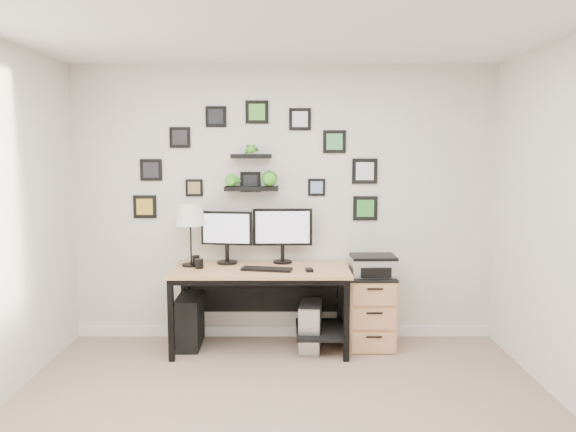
{
  "coord_description": "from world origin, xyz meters",
  "views": [
    {
      "loc": [
        0.04,
        -3.32,
        1.81
      ],
      "look_at": [
        0.04,
        1.83,
        1.2
      ],
      "focal_mm": 35.0,
      "sensor_mm": 36.0,
      "label": 1
    }
  ],
  "objects_px": {
    "monitor_right": "(283,231)",
    "table_lamp": "(190,216)",
    "pc_tower_black": "(190,321)",
    "file_cabinet": "(370,310)",
    "pc_tower_grey": "(310,326)",
    "printer": "(373,265)",
    "monitor_left": "(227,233)",
    "mug": "(199,264)",
    "desk": "(264,281)"
  },
  "relations": [
    {
      "from": "pc_tower_grey",
      "to": "printer",
      "type": "relative_size",
      "value": 1.09
    },
    {
      "from": "table_lamp",
      "to": "mug",
      "type": "bearing_deg",
      "value": -52.43
    },
    {
      "from": "monitor_right",
      "to": "pc_tower_grey",
      "type": "relative_size",
      "value": 1.24
    },
    {
      "from": "monitor_right",
      "to": "printer",
      "type": "height_order",
      "value": "monitor_right"
    },
    {
      "from": "monitor_left",
      "to": "printer",
      "type": "height_order",
      "value": "monitor_left"
    },
    {
      "from": "monitor_right",
      "to": "table_lamp",
      "type": "xyz_separation_m",
      "value": [
        -0.84,
        -0.12,
        0.15
      ]
    },
    {
      "from": "file_cabinet",
      "to": "printer",
      "type": "relative_size",
      "value": 1.64
    },
    {
      "from": "table_lamp",
      "to": "file_cabinet",
      "type": "distance_m",
      "value": 1.87
    },
    {
      "from": "desk",
      "to": "printer",
      "type": "xyz_separation_m",
      "value": [
        0.99,
        0.04,
        0.14
      ]
    },
    {
      "from": "pc_tower_grey",
      "to": "printer",
      "type": "xyz_separation_m",
      "value": [
        0.57,
        0.06,
        0.55
      ]
    },
    {
      "from": "pc_tower_black",
      "to": "monitor_left",
      "type": "bearing_deg",
      "value": 19.1
    },
    {
      "from": "mug",
      "to": "printer",
      "type": "xyz_separation_m",
      "value": [
        1.57,
        0.08,
        -0.03
      ]
    },
    {
      "from": "mug",
      "to": "printer",
      "type": "relative_size",
      "value": 0.21
    },
    {
      "from": "pc_tower_grey",
      "to": "table_lamp",
      "type": "bearing_deg",
      "value": 174.61
    },
    {
      "from": "monitor_right",
      "to": "mug",
      "type": "height_order",
      "value": "monitor_right"
    },
    {
      "from": "desk",
      "to": "mug",
      "type": "height_order",
      "value": "mug"
    },
    {
      "from": "monitor_right",
      "to": "pc_tower_black",
      "type": "distance_m",
      "value": 1.2
    },
    {
      "from": "monitor_right",
      "to": "file_cabinet",
      "type": "height_order",
      "value": "monitor_right"
    },
    {
      "from": "monitor_right",
      "to": "file_cabinet",
      "type": "bearing_deg",
      "value": -9.84
    },
    {
      "from": "monitor_left",
      "to": "printer",
      "type": "distance_m",
      "value": 1.38
    },
    {
      "from": "monitor_left",
      "to": "monitor_right",
      "type": "distance_m",
      "value": 0.52
    },
    {
      "from": "mug",
      "to": "printer",
      "type": "bearing_deg",
      "value": 2.83
    },
    {
      "from": "monitor_right",
      "to": "pc_tower_black",
      "type": "bearing_deg",
      "value": -169.9
    },
    {
      "from": "pc_tower_black",
      "to": "mug",
      "type": "bearing_deg",
      "value": -38.34
    },
    {
      "from": "monitor_left",
      "to": "file_cabinet",
      "type": "height_order",
      "value": "monitor_left"
    },
    {
      "from": "table_lamp",
      "to": "monitor_left",
      "type": "bearing_deg",
      "value": 15.82
    },
    {
      "from": "printer",
      "to": "pc_tower_black",
      "type": "bearing_deg",
      "value": 179.69
    },
    {
      "from": "desk",
      "to": "table_lamp",
      "type": "relative_size",
      "value": 2.79
    },
    {
      "from": "desk",
      "to": "file_cabinet",
      "type": "relative_size",
      "value": 2.39
    },
    {
      "from": "table_lamp",
      "to": "printer",
      "type": "xyz_separation_m",
      "value": [
        1.67,
        -0.04,
        -0.45
      ]
    },
    {
      "from": "table_lamp",
      "to": "mug",
      "type": "height_order",
      "value": "table_lamp"
    },
    {
      "from": "monitor_right",
      "to": "pc_tower_grey",
      "type": "xyz_separation_m",
      "value": [
        0.25,
        -0.22,
        -0.84
      ]
    },
    {
      "from": "desk",
      "to": "pc_tower_black",
      "type": "height_order",
      "value": "desk"
    },
    {
      "from": "monitor_right",
      "to": "mug",
      "type": "relative_size",
      "value": 6.47
    },
    {
      "from": "table_lamp",
      "to": "pc_tower_grey",
      "type": "xyz_separation_m",
      "value": [
        1.09,
        -0.1,
        -1.0
      ]
    },
    {
      "from": "pc_tower_grey",
      "to": "pc_tower_black",
      "type": "bearing_deg",
      "value": 176.37
    },
    {
      "from": "monitor_right",
      "to": "table_lamp",
      "type": "relative_size",
      "value": 0.97
    },
    {
      "from": "mug",
      "to": "table_lamp",
      "type": "bearing_deg",
      "value": 127.57
    },
    {
      "from": "monitor_left",
      "to": "monitor_right",
      "type": "height_order",
      "value": "monitor_right"
    },
    {
      "from": "monitor_left",
      "to": "table_lamp",
      "type": "distance_m",
      "value": 0.37
    },
    {
      "from": "printer",
      "to": "pc_tower_grey",
      "type": "bearing_deg",
      "value": -173.86
    },
    {
      "from": "monitor_left",
      "to": "file_cabinet",
      "type": "distance_m",
      "value": 1.51
    },
    {
      "from": "monitor_left",
      "to": "pc_tower_grey",
      "type": "height_order",
      "value": "monitor_left"
    },
    {
      "from": "monitor_right",
      "to": "pc_tower_grey",
      "type": "bearing_deg",
      "value": -41.33
    },
    {
      "from": "monitor_left",
      "to": "pc_tower_black",
      "type": "height_order",
      "value": "monitor_left"
    },
    {
      "from": "desk",
      "to": "printer",
      "type": "relative_size",
      "value": 3.93
    },
    {
      "from": "desk",
      "to": "file_cabinet",
      "type": "distance_m",
      "value": 1.02
    },
    {
      "from": "table_lamp",
      "to": "mug",
      "type": "xyz_separation_m",
      "value": [
        0.09,
        -0.12,
        -0.42
      ]
    },
    {
      "from": "file_cabinet",
      "to": "printer",
      "type": "xyz_separation_m",
      "value": [
        0.02,
        -0.02,
        0.43
      ]
    },
    {
      "from": "file_cabinet",
      "to": "printer",
      "type": "height_order",
      "value": "printer"
    }
  ]
}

